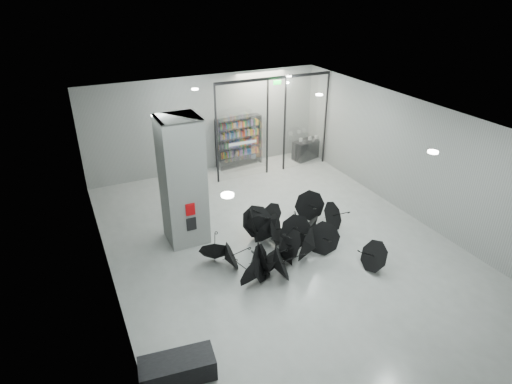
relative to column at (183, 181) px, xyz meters
name	(u,v)px	position (x,y,z in m)	size (l,w,h in m)	color
room	(289,165)	(2.50, -2.00, 0.84)	(14.00, 14.02, 4.01)	gray
column	(183,181)	(0.00, 0.00, 0.00)	(1.20, 1.20, 4.00)	slate
fire_cabinet	(190,209)	(0.00, -0.62, -0.65)	(0.28, 0.04, 0.38)	#A50A07
info_panel	(191,224)	(0.00, -0.62, -1.15)	(0.30, 0.03, 0.42)	black
exit_sign	(277,82)	(4.90, 3.30, 1.82)	(0.30, 0.06, 0.15)	#0CE533
glass_partition	(274,122)	(4.89, 3.50, 0.18)	(5.06, 0.08, 4.00)	silver
bench	(177,368)	(-1.78, -5.10, -1.75)	(1.55, 0.67, 0.50)	black
bookshelf	(239,142)	(3.85, 4.75, -0.91)	(1.98, 0.40, 2.18)	black
shop_counter	(307,149)	(6.98, 4.15, -1.57)	(1.44, 0.58, 0.87)	black
umbrella_cluster	(282,243)	(2.38, -1.96, -1.69)	(5.51, 4.40, 1.34)	black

